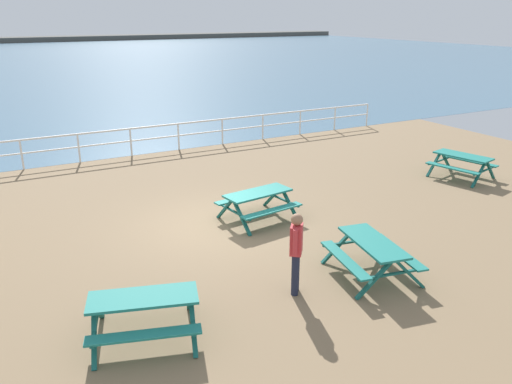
# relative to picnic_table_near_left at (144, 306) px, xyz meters

# --- Properties ---
(ground_plane) EXTENTS (30.00, 24.00, 0.20)m
(ground_plane) POSITION_rel_picnic_table_near_left_xyz_m (2.97, 3.85, -0.68)
(ground_plane) COLOR #846B4C
(sea_band) EXTENTS (142.00, 90.00, 0.01)m
(sea_band) POSITION_rel_picnic_table_near_left_xyz_m (2.97, 56.60, -0.58)
(sea_band) COLOR #476B84
(sea_band) RESTS_ON ground
(seaward_railing) EXTENTS (23.07, 0.07, 1.08)m
(seaward_railing) POSITION_rel_picnic_table_near_left_xyz_m (2.97, 11.60, 0.17)
(seaward_railing) COLOR white
(seaward_railing) RESTS_ON ground
(picnic_table_near_left) EXTENTS (2.16, 1.96, 0.80)m
(picnic_table_near_left) POSITION_rel_picnic_table_near_left_xyz_m (0.00, 0.00, 0.00)
(picnic_table_near_left) COLOR #1E7A70
(picnic_table_near_left) RESTS_ON ground
(picnic_table_near_right) EXTENTS (1.99, 1.75, 0.80)m
(picnic_table_near_right) POSITION_rel_picnic_table_near_left_xyz_m (4.16, 3.66, 0.00)
(picnic_table_near_right) COLOR #1E7A70
(picnic_table_near_right) RESTS_ON ground
(picnic_table_mid_centre) EXTENTS (1.88, 2.10, 0.80)m
(picnic_table_mid_centre) POSITION_rel_picnic_table_near_left_xyz_m (11.86, 3.68, 0.00)
(picnic_table_mid_centre) COLOR #1E7A70
(picnic_table_mid_centre) RESTS_ON ground
(picnic_table_far_left) EXTENTS (1.82, 2.05, 0.80)m
(picnic_table_far_left) POSITION_rel_picnic_table_near_left_xyz_m (4.79, -0.13, 0.00)
(picnic_table_far_left) COLOR #1E7A70
(picnic_table_far_left) RESTS_ON ground
(visitor) EXTENTS (0.38, 0.43, 1.66)m
(visitor) POSITION_rel_picnic_table_near_left_xyz_m (3.01, 0.03, 0.36)
(visitor) COLOR #1E2338
(visitor) RESTS_ON ground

